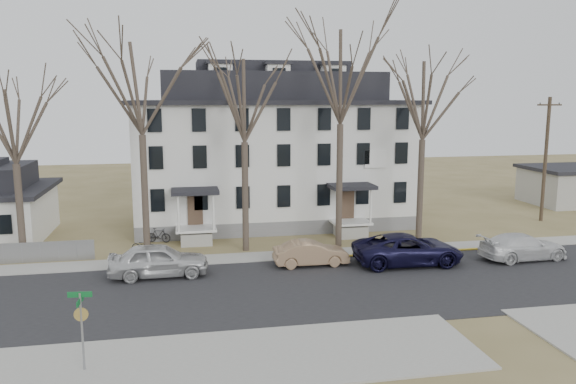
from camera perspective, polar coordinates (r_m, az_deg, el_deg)
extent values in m
plane|color=olive|center=(27.34, 8.83, -10.72)|extent=(120.00, 120.00, 0.00)
cube|color=#27272A|center=(29.12, 7.50, -9.41)|extent=(120.00, 10.00, 0.04)
cube|color=#A09F97|center=(34.60, 4.36, -6.28)|extent=(120.00, 2.00, 0.08)
cube|color=#A09F97|center=(21.31, -7.85, -16.78)|extent=(20.00, 5.00, 0.08)
cube|color=gold|center=(35.40, 12.63, -6.12)|extent=(14.00, 0.25, 0.06)
cube|color=slate|center=(43.57, -1.63, -2.27)|extent=(20.00, 10.00, 1.00)
cube|color=silver|center=(42.88, -1.66, 3.62)|extent=(20.00, 10.00, 8.00)
cube|color=black|center=(42.65, -1.68, 9.11)|extent=(20.80, 10.80, 0.30)
cube|color=black|center=(42.66, -1.69, 10.66)|extent=(16.00, 7.00, 2.00)
cube|color=black|center=(42.71, -1.70, 12.53)|extent=(11.00, 4.50, 0.80)
cube|color=white|center=(37.11, -9.33, -3.70)|extent=(2.60, 2.00, 0.16)
cube|color=white|center=(38.80, 6.38, -3.05)|extent=(2.60, 2.00, 0.16)
cube|color=white|center=(39.57, 8.89, 3.31)|extent=(1.60, 0.08, 1.20)
cube|color=#A09F97|center=(56.75, 27.14, 0.46)|extent=(8.00, 6.00, 3.00)
cylinder|color=#473B31|center=(34.46, -14.33, -0.41)|extent=(0.40, 0.40, 7.28)
cylinder|color=#473B31|center=(34.64, -4.36, -0.52)|extent=(0.40, 0.40, 6.76)
cylinder|color=#473B31|center=(35.72, 5.23, 0.62)|extent=(0.40, 0.40, 7.80)
cylinder|color=#473B31|center=(37.69, 13.28, 0.07)|extent=(0.40, 0.40, 6.76)
cylinder|color=#473B31|center=(35.72, -25.55, -1.98)|extent=(0.40, 0.40, 5.72)
cylinder|color=#3D3023|center=(47.12, 24.68, 2.98)|extent=(0.28, 0.28, 9.50)
cube|color=#3D3023|center=(46.89, 25.04, 8.02)|extent=(2.00, 0.12, 0.12)
imported|color=silver|center=(30.73, -13.01, -6.82)|extent=(5.26, 2.22, 1.78)
imported|color=#9D7B5A|center=(31.97, 2.34, -6.29)|extent=(4.24, 1.48, 1.40)
imported|color=black|center=(32.86, 12.09, -5.76)|extent=(6.31, 3.07, 1.73)
imported|color=silver|center=(35.85, 22.76, -5.19)|extent=(5.36, 2.47, 1.52)
imported|color=black|center=(35.70, -14.38, -5.35)|extent=(1.72, 1.07, 0.85)
imported|color=black|center=(37.88, -13.00, -4.36)|extent=(1.66, 0.92, 0.96)
cylinder|color=gray|center=(21.15, -20.17, -13.25)|extent=(0.08, 0.08, 2.86)
cube|color=#0C5926|center=(20.67, -20.40, -9.73)|extent=(0.83, 0.03, 0.20)
cube|color=#0C5926|center=(20.75, -20.36, -10.33)|extent=(0.03, 0.83, 0.20)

